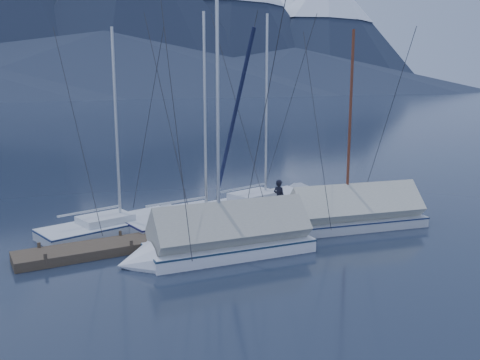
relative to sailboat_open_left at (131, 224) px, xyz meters
name	(u,v)px	position (x,y,z in m)	size (l,w,h in m)	color
ground	(265,243)	(3.93, -4.78, -0.16)	(1000.00, 1000.00, 0.00)	black
dock	(240,228)	(3.93, -2.78, -0.05)	(18.00, 1.50, 0.54)	#382D23
mooring_posts	(230,224)	(3.43, -2.78, 0.19)	(15.12, 1.52, 0.35)	#382D23
sailboat_open_left	(131,224)	(0.00, 0.00, 0.00)	(7.28, 3.51, 9.28)	silver
sailboat_open_mid	(216,216)	(3.81, -0.73, 0.01)	(7.86, 3.39, 10.12)	silver
sailboat_open_right	(273,201)	(7.76, 0.52, 0.02)	(8.19, 4.06, 10.44)	silver
sailboat_covered_near	(343,217)	(8.06, -4.61, 0.30)	(7.45, 3.62, 9.30)	silver
sailboat_covered_far	(215,243)	(1.53, -5.16, 0.33)	(7.38, 3.14, 10.09)	white
person	(279,197)	(6.11, -2.50, 0.99)	(0.59, 0.39, 1.62)	black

